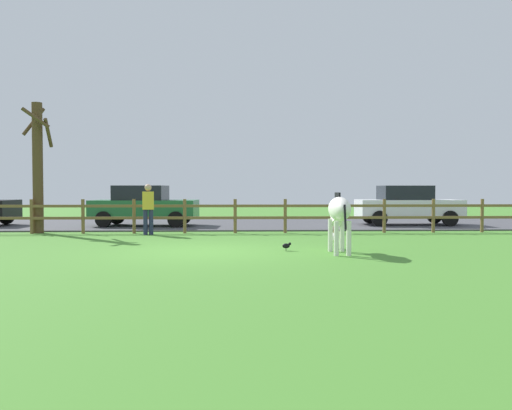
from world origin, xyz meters
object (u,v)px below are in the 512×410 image
object	(u,v)px
parked_car_green	(144,205)
parked_car_white	(407,205)
zebra	(339,213)
crow_on_grass	(287,246)
bare_tree	(38,164)
visitor_near_fence	(148,207)

from	to	relation	value
parked_car_green	parked_car_white	world-z (taller)	same
zebra	crow_on_grass	bearing A→B (deg)	158.05
bare_tree	visitor_near_fence	world-z (taller)	bare_tree
crow_on_grass	bare_tree	bearing A→B (deg)	146.62
zebra	crow_on_grass	world-z (taller)	zebra
bare_tree	parked_car_white	bearing A→B (deg)	11.60
crow_on_grass	parked_car_green	distance (m)	9.16
parked_car_green	parked_car_white	xyz separation A→B (m)	(10.38, 0.19, 0.00)
bare_tree	parked_car_green	distance (m)	4.25
crow_on_grass	parked_car_green	xyz separation A→B (m)	(-4.82, 7.76, 0.72)
bare_tree	parked_car_green	xyz separation A→B (m)	(3.06, 2.57, -1.46)
crow_on_grass	parked_car_white	world-z (taller)	parked_car_white
parked_car_white	parked_car_green	bearing A→B (deg)	-178.93
bare_tree	zebra	bearing A→B (deg)	-32.04
zebra	visitor_near_fence	xyz separation A→B (m)	(-5.25, 4.90, -0.02)
bare_tree	parked_car_green	world-z (taller)	bare_tree
zebra	visitor_near_fence	size ratio (longest dim) A/B	1.18
parked_car_green	visitor_near_fence	size ratio (longest dim) A/B	2.50
parked_car_white	zebra	bearing A→B (deg)	-117.55
parked_car_white	visitor_near_fence	bearing A→B (deg)	-159.93
crow_on_grass	parked_car_white	distance (m)	9.73
bare_tree	visitor_near_fence	bearing A→B (deg)	-11.40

